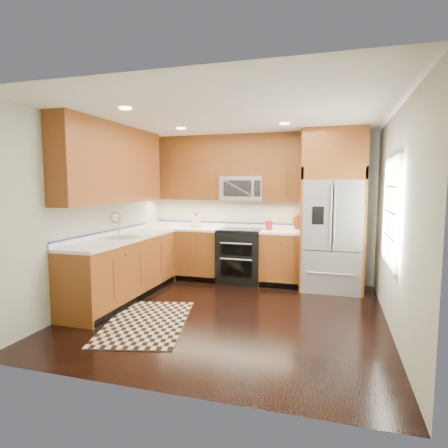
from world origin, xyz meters
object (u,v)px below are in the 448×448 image
(range, at_px, (241,256))
(rug, at_px, (147,322))
(refrigerator, at_px, (333,211))
(utensil_crock, at_px, (269,223))
(knife_block, at_px, (196,221))

(range, bearing_deg, rug, -105.92)
(refrigerator, distance_m, utensil_crock, 1.10)
(knife_block, relative_size, utensil_crock, 0.77)
(range, relative_size, refrigerator, 0.36)
(knife_block, bearing_deg, range, -7.85)
(range, relative_size, knife_block, 3.58)
(range, distance_m, knife_block, 1.07)
(knife_block, bearing_deg, rug, -84.28)
(range, height_order, knife_block, knife_block)
(range, xyz_separation_m, rug, (-0.65, -2.27, -0.46))
(range, height_order, rug, range)
(refrigerator, xyz_separation_m, utensil_crock, (-1.07, 0.12, -0.25))
(utensil_crock, bearing_deg, rug, -115.65)
(refrigerator, bearing_deg, rug, -134.52)
(refrigerator, relative_size, utensil_crock, 7.56)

